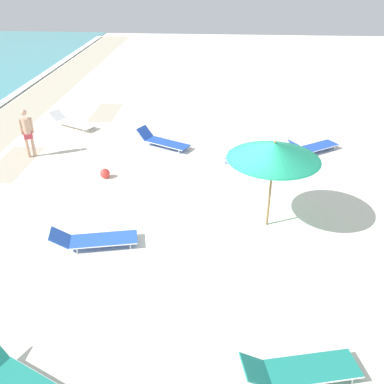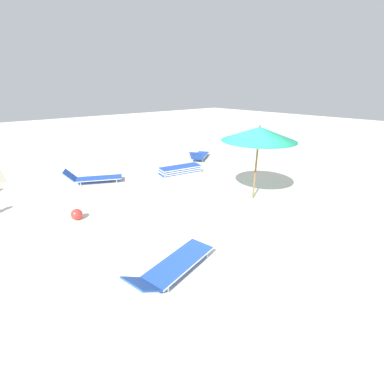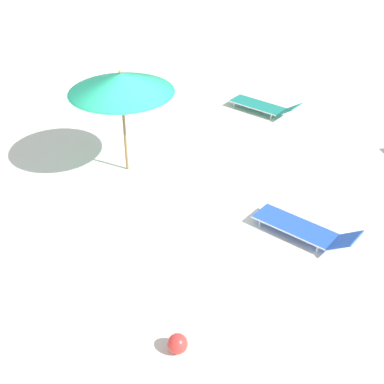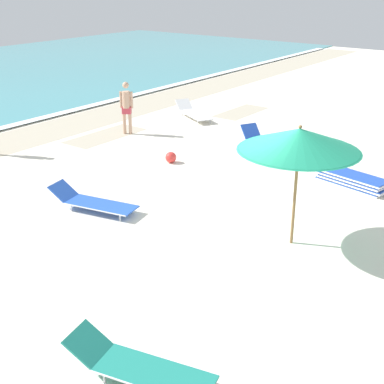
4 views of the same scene
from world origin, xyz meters
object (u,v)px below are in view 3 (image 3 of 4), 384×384
(sun_lounger_under_umbrella, at_px, (264,106))
(sun_lounger_mid_beach_solo, at_px, (305,229))
(beach_ball, at_px, (177,344))
(beach_umbrella, at_px, (121,83))

(sun_lounger_under_umbrella, xyz_separation_m, sun_lounger_mid_beach_solo, (3.50, 4.59, 0.00))
(sun_lounger_under_umbrella, height_order, beach_ball, sun_lounger_under_umbrella)
(sun_lounger_mid_beach_solo, bearing_deg, sun_lounger_under_umbrella, -139.45)
(sun_lounger_under_umbrella, relative_size, sun_lounger_mid_beach_solo, 0.98)
(sun_lounger_mid_beach_solo, relative_size, beach_ball, 6.89)
(sun_lounger_mid_beach_solo, xyz_separation_m, beach_ball, (3.68, 0.66, -0.05))
(beach_umbrella, relative_size, sun_lounger_under_umbrella, 1.14)
(beach_umbrella, relative_size, beach_ball, 7.72)
(beach_ball, bearing_deg, sun_lounger_under_umbrella, -143.79)
(beach_umbrella, bearing_deg, sun_lounger_mid_beach_solo, 106.32)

